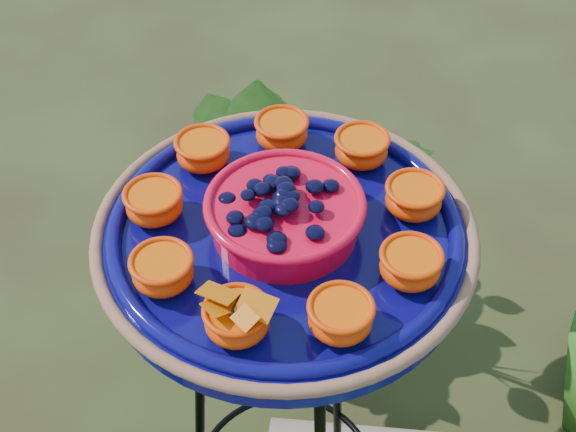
# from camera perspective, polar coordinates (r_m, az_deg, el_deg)

# --- Properties ---
(tripod_stand) EXTENTS (0.45, 0.45, 0.99)m
(tripod_stand) POSITION_cam_1_polar(r_m,az_deg,el_deg) (1.43, -0.17, -13.17)
(tripod_stand) COLOR black
(tripod_stand) RESTS_ON ground
(feeder_dish) EXTENTS (0.62, 0.62, 0.12)m
(feeder_dish) POSITION_cam_1_polar(r_m,az_deg,el_deg) (1.09, -0.22, -1.04)
(feeder_dish) COLOR #0A085D
(feeder_dish) RESTS_ON tripod_stand
(shrub_back_left) EXTENTS (0.92, 0.87, 0.80)m
(shrub_back_left) POSITION_cam_1_polar(r_m,az_deg,el_deg) (2.03, -1.03, 0.75)
(shrub_back_left) COLOR #234A13
(shrub_back_left) RESTS_ON ground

